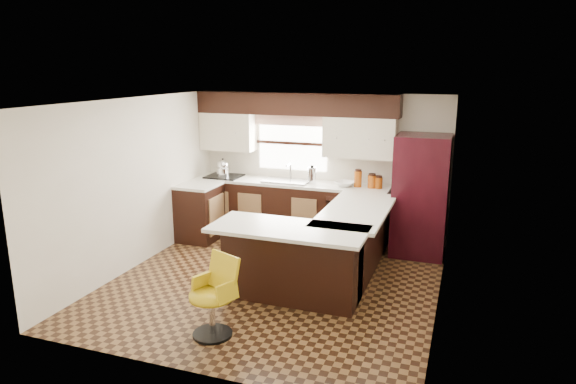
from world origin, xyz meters
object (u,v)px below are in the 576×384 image
at_px(peninsula_return, 292,263).
at_px(bar_chair, 211,298).
at_px(refrigerator, 421,196).
at_px(peninsula_long, 352,243).

height_order(peninsula_return, bar_chair, peninsula_return).
bearing_deg(refrigerator, peninsula_return, -121.68).
bearing_deg(peninsula_long, bar_chair, -115.60).
height_order(peninsula_long, peninsula_return, same).
bearing_deg(peninsula_return, bar_chair, -113.26).
relative_size(peninsula_long, peninsula_return, 1.18).
relative_size(peninsula_long, bar_chair, 2.22).
relative_size(peninsula_long, refrigerator, 1.06).
bearing_deg(bar_chair, peninsula_long, 87.67).
distance_m(peninsula_return, bar_chair, 1.27).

